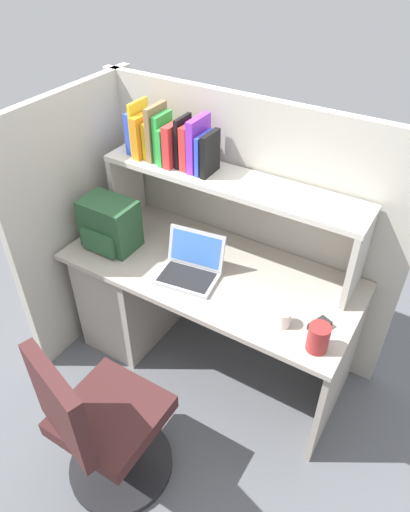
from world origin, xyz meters
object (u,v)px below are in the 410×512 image
laptop (191,267)px  snack_canister (318,338)px  backpack (109,225)px  paper_cup (283,318)px  computer_mouse (320,326)px  office_chair (102,429)px

laptop → snack_canister: (0.75, -0.14, 0.02)m
backpack → snack_canister: size_ratio=2.21×
backpack → paper_cup: backpack is taller
paper_cup → laptop: bearing=171.6°
laptop → computer_mouse: (0.72, -0.01, -0.03)m
laptop → office_chair: size_ratio=0.37×
laptop → snack_canister: 0.76m
backpack → snack_canister: 1.28m
backpack → office_chair: (0.55, -0.78, -0.47)m
computer_mouse → paper_cup: (-0.16, -0.07, 0.02)m
snack_canister → office_chair: size_ratio=0.15×
laptop → paper_cup: 0.56m
backpack → office_chair: backpack is taller
computer_mouse → laptop: bearing=-158.4°
laptop → computer_mouse: bearing=-1.1°
laptop → office_chair: bearing=-88.1°
laptop → snack_canister: bearing=-10.4°
laptop → office_chair: 0.89m
laptop → backpack: 0.53m
laptop → computer_mouse: 0.72m
computer_mouse → paper_cup: size_ratio=1.28×
snack_canister → computer_mouse: bearing=104.4°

